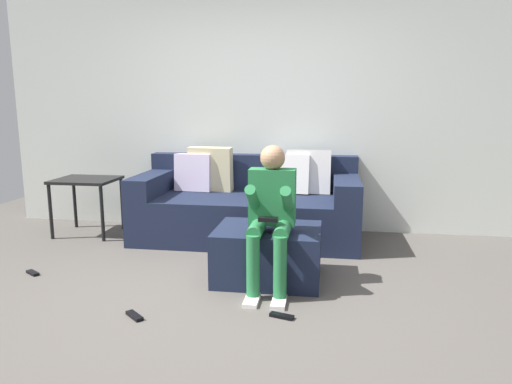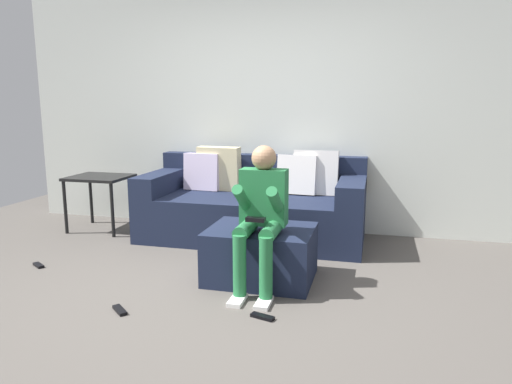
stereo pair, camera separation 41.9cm
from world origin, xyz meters
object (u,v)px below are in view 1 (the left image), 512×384
object	(u,v)px
person_seated	(271,210)
side_table	(86,186)
ottoman	(268,254)
remote_near_ottoman	(282,316)
couch_sectional	(247,207)
remote_by_storage_bin	(134,316)
remote_under_side_table	(33,273)

from	to	relation	value
person_seated	side_table	bearing A→B (deg)	150.23
ottoman	person_seated	distance (m)	0.44
side_table	remote_near_ottoman	size ratio (longest dim) A/B	3.87
couch_sectional	remote_by_storage_bin	world-z (taller)	couch_sectional
ottoman	person_seated	xyz separation A→B (m)	(0.04, -0.18, 0.40)
couch_sectional	remote_near_ottoman	bearing A→B (deg)	-73.53
couch_sectional	remote_under_side_table	size ratio (longest dim) A/B	15.69
remote_near_ottoman	remote_by_storage_bin	bearing A→B (deg)	-154.97
person_seated	remote_under_side_table	distance (m)	2.08
remote_under_side_table	remote_near_ottoman	bearing A→B (deg)	19.14
ottoman	remote_by_storage_bin	size ratio (longest dim) A/B	5.02
remote_near_ottoman	ottoman	bearing A→B (deg)	121.19
remote_under_side_table	couch_sectional	bearing A→B (deg)	72.56
side_table	remote_under_side_table	distance (m)	1.34
couch_sectional	remote_near_ottoman	xyz separation A→B (m)	(0.54, -1.84, -0.32)
ottoman	remote_under_side_table	size ratio (longest dim) A/B	5.73
person_seated	remote_by_storage_bin	distance (m)	1.21
remote_by_storage_bin	remote_under_side_table	xyz separation A→B (m)	(-1.16, 0.64, 0.00)
ottoman	remote_under_side_table	bearing A→B (deg)	-174.37
remote_near_ottoman	remote_by_storage_bin	world-z (taller)	same
couch_sectional	person_seated	bearing A→B (deg)	-73.07
couch_sectional	side_table	bearing A→B (deg)	-176.29
remote_by_storage_bin	couch_sectional	bearing A→B (deg)	119.01
side_table	remote_by_storage_bin	size ratio (longest dim) A/B	3.81
side_table	remote_near_ottoman	world-z (taller)	side_table
person_seated	remote_by_storage_bin	bearing A→B (deg)	-141.95
person_seated	couch_sectional	bearing A→B (deg)	106.93
remote_under_side_table	side_table	bearing A→B (deg)	128.99
person_seated	remote_by_storage_bin	size ratio (longest dim) A/B	6.59
side_table	remote_by_storage_bin	bearing A→B (deg)	-55.07
couch_sectional	ottoman	distance (m)	1.22
side_table	remote_under_side_table	xyz separation A→B (m)	(0.15, -1.23, -0.51)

